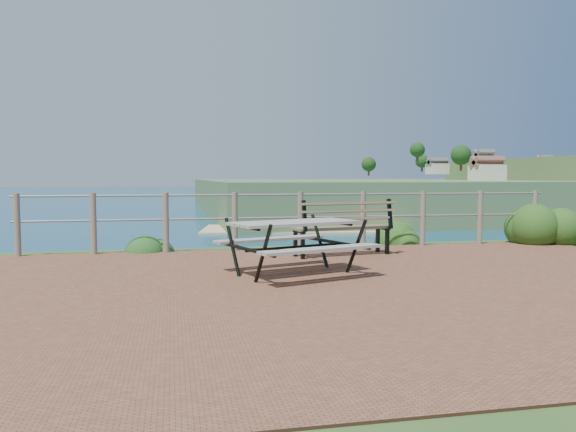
{
  "coord_description": "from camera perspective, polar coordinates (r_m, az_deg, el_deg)",
  "views": [
    {
      "loc": [
        -2.19,
        -6.17,
        1.28
      ],
      "look_at": [
        -0.66,
        1.23,
        0.75
      ],
      "focal_mm": 35.0,
      "sensor_mm": 36.0,
      "label": 1
    }
  ],
  "objects": [
    {
      "name": "ground",
      "position": [
        6.67,
        7.77,
        -7.08
      ],
      "size": [
        10.0,
        7.0,
        0.12
      ],
      "primitive_type": "cube",
      "color": "brown",
      "rests_on": "ground"
    },
    {
      "name": "ocean",
      "position": [
        206.19,
        -11.1,
        3.57
      ],
      "size": [
        1200.0,
        1200.0,
        0.0
      ],
      "primitive_type": "plane",
      "color": "#135972",
      "rests_on": "ground"
    },
    {
      "name": "safety_railing",
      "position": [
        9.79,
        1.27,
        -0.13
      ],
      "size": [
        9.4,
        0.1,
        1.0
      ],
      "color": "#6B5B4C",
      "rests_on": "ground"
    },
    {
      "name": "picnic_table",
      "position": [
        7.23,
        0.63,
        -2.65
      ],
      "size": [
        1.76,
        1.35,
        0.69
      ],
      "rotation": [
        0.0,
        0.0,
        0.33
      ],
      "color": "gray",
      "rests_on": "ground"
    },
    {
      "name": "park_bench",
      "position": [
        9.01,
        5.52,
        -0.34
      ],
      "size": [
        1.65,
        0.66,
        0.91
      ],
      "rotation": [
        0.0,
        0.0,
        0.16
      ],
      "color": "brown",
      "rests_on": "ground"
    },
    {
      "name": "shrub_right_edge",
      "position": [
        11.75,
        24.18,
        -2.6
      ],
      "size": [
        1.06,
        1.06,
        1.51
      ],
      "primitive_type": "ellipsoid",
      "color": "#1C4214",
      "rests_on": "ground"
    },
    {
      "name": "shrub_lip_west",
      "position": [
        9.86,
        -14.03,
        -3.57
      ],
      "size": [
        0.72,
        0.72,
        0.44
      ],
      "primitive_type": "ellipsoid",
      "color": "#225720",
      "rests_on": "ground"
    },
    {
      "name": "shrub_lip_east",
      "position": [
        11.16,
        11.19,
        -2.66
      ],
      "size": [
        0.85,
        0.85,
        0.62
      ],
      "primitive_type": "ellipsoid",
      "color": "#1C4214",
      "rests_on": "ground"
    }
  ]
}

